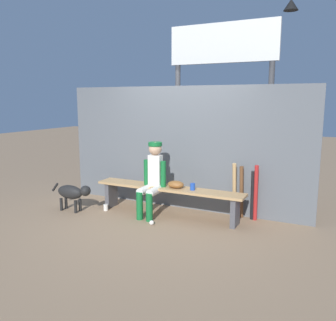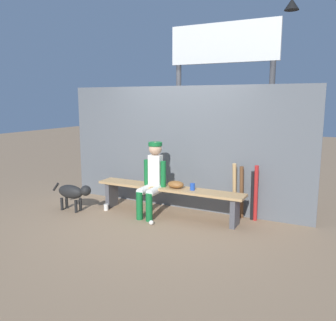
# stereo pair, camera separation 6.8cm
# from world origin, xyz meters

# --- Properties ---
(ground_plane) EXTENTS (30.00, 30.00, 0.00)m
(ground_plane) POSITION_xyz_m (0.00, 0.00, 0.00)
(ground_plane) COLOR #937556
(chainlink_fence) EXTENTS (4.56, 0.03, 2.17)m
(chainlink_fence) POSITION_xyz_m (0.00, 0.52, 1.08)
(chainlink_fence) COLOR #595E63
(chainlink_fence) RESTS_ON ground_plane
(dugout_bench) EXTENTS (2.60, 0.36, 0.49)m
(dugout_bench) POSITION_xyz_m (0.00, 0.00, 0.39)
(dugout_bench) COLOR tan
(dugout_bench) RESTS_ON ground_plane
(player_seated) EXTENTS (0.41, 0.55, 1.24)m
(player_seated) POSITION_xyz_m (-0.24, -0.11, 0.68)
(player_seated) COLOR silver
(player_seated) RESTS_ON ground_plane
(baseball_glove) EXTENTS (0.28, 0.20, 0.12)m
(baseball_glove) POSITION_xyz_m (0.14, 0.00, 0.55)
(baseball_glove) COLOR brown
(baseball_glove) RESTS_ON dugout_bench
(bat_wood_tan) EXTENTS (0.08, 0.22, 0.92)m
(bat_wood_tan) POSITION_xyz_m (1.02, 0.43, 0.46)
(bat_wood_tan) COLOR tan
(bat_wood_tan) RESTS_ON ground_plane
(bat_wood_dark) EXTENTS (0.08, 0.14, 0.87)m
(bat_wood_dark) POSITION_xyz_m (1.13, 0.42, 0.44)
(bat_wood_dark) COLOR brown
(bat_wood_dark) RESTS_ON ground_plane
(bat_aluminum_black) EXTENTS (0.08, 0.15, 0.82)m
(bat_aluminum_black) POSITION_xyz_m (1.32, 0.40, 0.41)
(bat_aluminum_black) COLOR black
(bat_aluminum_black) RESTS_ON ground_plane
(bat_aluminum_red) EXTENTS (0.09, 0.18, 0.93)m
(bat_aluminum_red) POSITION_xyz_m (1.38, 0.37, 0.46)
(bat_aluminum_red) COLOR #B22323
(bat_aluminum_red) RESTS_ON ground_plane
(baseball) EXTENTS (0.07, 0.07, 0.07)m
(baseball) POSITION_xyz_m (-0.03, -0.53, 0.04)
(baseball) COLOR white
(baseball) RESTS_ON ground_plane
(cup_on_ground) EXTENTS (0.08, 0.08, 0.11)m
(cup_on_ground) POSITION_xyz_m (-1.10, -0.24, 0.06)
(cup_on_ground) COLOR silver
(cup_on_ground) RESTS_ON ground_plane
(cup_on_bench) EXTENTS (0.08, 0.08, 0.11)m
(cup_on_bench) POSITION_xyz_m (0.44, 0.00, 0.55)
(cup_on_bench) COLOR #1E47AD
(cup_on_bench) RESTS_ON dugout_bench
(scoreboard) EXTENTS (2.30, 0.27, 3.55)m
(scoreboard) POSITION_xyz_m (0.54, 1.30, 2.50)
(scoreboard) COLOR #3F3F42
(scoreboard) RESTS_ON ground_plane
(dog) EXTENTS (0.84, 0.20, 0.49)m
(dog) POSITION_xyz_m (-1.59, -0.52, 0.34)
(dog) COLOR black
(dog) RESTS_ON ground_plane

